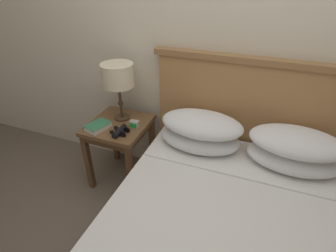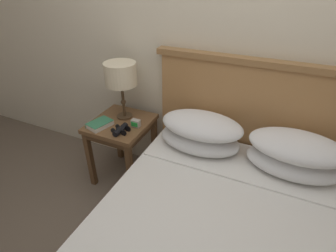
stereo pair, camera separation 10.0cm
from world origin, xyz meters
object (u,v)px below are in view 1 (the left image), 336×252
nightstand (119,132)px  alarm_clock (134,124)px  bed (224,249)px  table_lamp (118,76)px  binoculars_pair (120,131)px  book_on_nightstand (98,126)px

nightstand → alarm_clock: bearing=-4.9°
bed → nightstand: bearing=148.4°
nightstand → table_lamp: (-0.01, 0.09, 0.46)m
table_lamp → nightstand: bearing=-82.3°
bed → binoculars_pair: (-0.93, 0.49, 0.30)m
binoculars_pair → nightstand: bearing=124.4°
nightstand → book_on_nightstand: 0.20m
nightstand → binoculars_pair: (0.09, -0.13, 0.11)m
nightstand → book_on_nightstand: (-0.11, -0.13, 0.11)m
table_lamp → binoculars_pair: size_ratio=2.97×
book_on_nightstand → alarm_clock: alarm_clock is taller
nightstand → bed: bed is taller
nightstand → book_on_nightstand: bearing=-130.1°
bed → book_on_nightstand: (-1.13, 0.50, 0.30)m
book_on_nightstand → alarm_clock: bearing=23.6°
nightstand → bed: 1.21m
bed → binoculars_pair: 1.09m
book_on_nightstand → bed: bearing=-23.8°
table_lamp → book_on_nightstand: bearing=-114.4°
book_on_nightstand → binoculars_pair: (0.20, -0.00, 0.00)m
binoculars_pair → bed: bearing=-28.0°
binoculars_pair → alarm_clock: 0.14m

